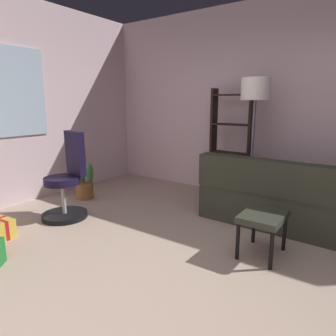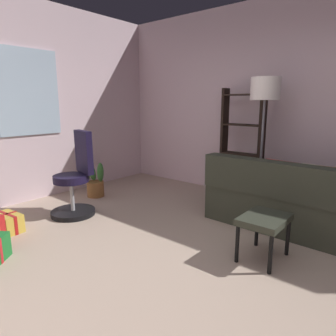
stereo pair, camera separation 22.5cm
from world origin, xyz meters
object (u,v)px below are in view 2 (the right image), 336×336
office_chair (76,182)px  bookshelf (241,151)px  footstool (264,223)px  potted_plant (95,183)px  couch (307,203)px  floor_lamp (265,98)px  gift_box_gold (8,223)px

office_chair → bookshelf: bookshelf is taller
footstool → bookshelf: size_ratio=0.30×
potted_plant → office_chair: bearing=-144.0°
couch → floor_lamp: bearing=72.8°
couch → footstool: couch is taller
couch → gift_box_gold: (-2.28, 2.56, -0.19)m
couch → bookshelf: bearing=63.6°
couch → floor_lamp: floor_lamp is taller
gift_box_gold → office_chair: bearing=-8.3°
office_chair → floor_lamp: (1.65, -1.76, 1.06)m
couch → footstool: size_ratio=3.99×
floor_lamp → potted_plant: (-1.03, 2.22, -1.27)m
gift_box_gold → bookshelf: bearing=-26.8°
gift_box_gold → bookshelf: size_ratio=0.22×
bookshelf → footstool: bearing=-146.9°
gift_box_gold → potted_plant: 1.50m
footstool → floor_lamp: 1.77m
gift_box_gold → potted_plant: size_ratio=0.64×
couch → potted_plant: 3.01m
potted_plant → footstool: bearing=-94.2°
couch → gift_box_gold: bearing=131.6°
gift_box_gold → floor_lamp: 3.41m
footstool → gift_box_gold: footstool is taller
floor_lamp → office_chair: bearing=133.1°
footstool → floor_lamp: floor_lamp is taller
couch → potted_plant: couch is taller
footstool → office_chair: office_chair is taller
office_chair → bookshelf: 2.41m
footstool → bookshelf: (1.58, 1.03, 0.37)m
potted_plant → gift_box_gold: bearing=-167.1°
footstool → couch: bearing=-5.3°
couch → footstool: 1.03m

